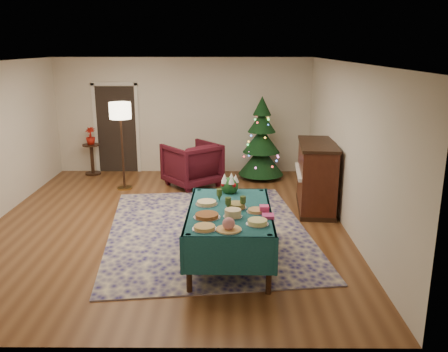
{
  "coord_description": "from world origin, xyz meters",
  "views": [
    {
      "loc": [
        1.02,
        -7.66,
        2.96
      ],
      "look_at": [
        0.98,
        -0.52,
        0.98
      ],
      "focal_mm": 38.0,
      "sensor_mm": 36.0,
      "label": 1
    }
  ],
  "objects_px": {
    "side_table": "(92,160)",
    "buffet_table": "(230,220)",
    "armchair": "(192,162)",
    "piano": "(316,177)",
    "gift_box": "(264,209)",
    "potted_plant": "(91,140)",
    "christmas_tree": "(261,142)",
    "floor_lamp": "(120,116)"
  },
  "relations": [
    {
      "from": "armchair",
      "to": "christmas_tree",
      "type": "bearing_deg",
      "value": 163.23
    },
    {
      "from": "armchair",
      "to": "floor_lamp",
      "type": "distance_m",
      "value": 1.79
    },
    {
      "from": "buffet_table",
      "to": "side_table",
      "type": "distance_m",
      "value": 5.7
    },
    {
      "from": "buffet_table",
      "to": "gift_box",
      "type": "distance_m",
      "value": 0.53
    },
    {
      "from": "floor_lamp",
      "to": "potted_plant",
      "type": "xyz_separation_m",
      "value": [
        -1.0,
        1.18,
        -0.72
      ]
    },
    {
      "from": "armchair",
      "to": "potted_plant",
      "type": "xyz_separation_m",
      "value": [
        -2.43,
        0.92,
        0.32
      ]
    },
    {
      "from": "side_table",
      "to": "buffet_table",
      "type": "bearing_deg",
      "value": -55.57
    },
    {
      "from": "potted_plant",
      "to": "piano",
      "type": "relative_size",
      "value": 0.27
    },
    {
      "from": "side_table",
      "to": "piano",
      "type": "relative_size",
      "value": 0.48
    },
    {
      "from": "potted_plant",
      "to": "buffet_table",
      "type": "bearing_deg",
      "value": -55.57
    },
    {
      "from": "piano",
      "to": "christmas_tree",
      "type": "bearing_deg",
      "value": 111.99
    },
    {
      "from": "gift_box",
      "to": "side_table",
      "type": "xyz_separation_m",
      "value": [
        -3.69,
        4.84,
        -0.48
      ]
    },
    {
      "from": "side_table",
      "to": "piano",
      "type": "bearing_deg",
      "value": -26.84
    },
    {
      "from": "floor_lamp",
      "to": "piano",
      "type": "height_order",
      "value": "floor_lamp"
    },
    {
      "from": "floor_lamp",
      "to": "potted_plant",
      "type": "distance_m",
      "value": 1.71
    },
    {
      "from": "side_table",
      "to": "christmas_tree",
      "type": "xyz_separation_m",
      "value": [
        3.97,
        -0.3,
        0.49
      ]
    },
    {
      "from": "christmas_tree",
      "to": "piano",
      "type": "xyz_separation_m",
      "value": [
        0.87,
        -2.14,
        -0.23
      ]
    },
    {
      "from": "buffet_table",
      "to": "armchair",
      "type": "relative_size",
      "value": 1.94
    },
    {
      "from": "floor_lamp",
      "to": "piano",
      "type": "xyz_separation_m",
      "value": [
        3.84,
        -1.26,
        -0.94
      ]
    },
    {
      "from": "gift_box",
      "to": "side_table",
      "type": "height_order",
      "value": "gift_box"
    },
    {
      "from": "gift_box",
      "to": "piano",
      "type": "relative_size",
      "value": 0.08
    },
    {
      "from": "floor_lamp",
      "to": "side_table",
      "type": "height_order",
      "value": "floor_lamp"
    },
    {
      "from": "side_table",
      "to": "floor_lamp",
      "type": "bearing_deg",
      "value": -49.92
    },
    {
      "from": "floor_lamp",
      "to": "christmas_tree",
      "type": "height_order",
      "value": "christmas_tree"
    },
    {
      "from": "potted_plant",
      "to": "side_table",
      "type": "bearing_deg",
      "value": 0.0
    },
    {
      "from": "potted_plant",
      "to": "christmas_tree",
      "type": "xyz_separation_m",
      "value": [
        3.97,
        -0.3,
        0.01
      ]
    },
    {
      "from": "side_table",
      "to": "potted_plant",
      "type": "xyz_separation_m",
      "value": [
        0.0,
        0.0,
        0.48
      ]
    },
    {
      "from": "potted_plant",
      "to": "piano",
      "type": "height_order",
      "value": "piano"
    },
    {
      "from": "buffet_table",
      "to": "christmas_tree",
      "type": "height_order",
      "value": "christmas_tree"
    },
    {
      "from": "armchair",
      "to": "piano",
      "type": "bearing_deg",
      "value": 108.94
    },
    {
      "from": "piano",
      "to": "buffet_table",
      "type": "bearing_deg",
      "value": -125.57
    },
    {
      "from": "gift_box",
      "to": "potted_plant",
      "type": "distance_m",
      "value": 6.08
    },
    {
      "from": "gift_box",
      "to": "armchair",
      "type": "bearing_deg",
      "value": 107.81
    },
    {
      "from": "armchair",
      "to": "piano",
      "type": "relative_size",
      "value": 0.69
    },
    {
      "from": "armchair",
      "to": "side_table",
      "type": "xyz_separation_m",
      "value": [
        -2.43,
        0.92,
        -0.17
      ]
    },
    {
      "from": "armchair",
      "to": "potted_plant",
      "type": "relative_size",
      "value": 2.6
    },
    {
      "from": "gift_box",
      "to": "christmas_tree",
      "type": "bearing_deg",
      "value": 86.46
    },
    {
      "from": "buffet_table",
      "to": "piano",
      "type": "bearing_deg",
      "value": 54.43
    },
    {
      "from": "buffet_table",
      "to": "gift_box",
      "type": "bearing_deg",
      "value": -16.82
    },
    {
      "from": "buffet_table",
      "to": "potted_plant",
      "type": "height_order",
      "value": "potted_plant"
    },
    {
      "from": "buffet_table",
      "to": "armchair",
      "type": "height_order",
      "value": "armchair"
    },
    {
      "from": "gift_box",
      "to": "christmas_tree",
      "type": "distance_m",
      "value": 4.55
    }
  ]
}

